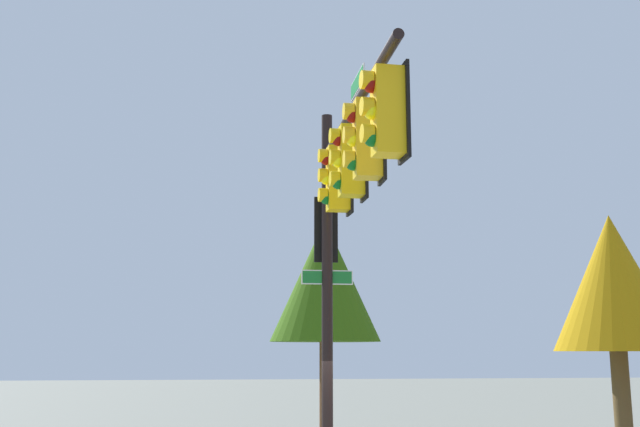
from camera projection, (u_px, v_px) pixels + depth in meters
The scene contains 3 objects.
signal_pole_assembly at pixel (343, 201), 11.65m from camera, with size 6.01×0.94×7.03m.
tree_near at pixel (325, 281), 19.87m from camera, with size 2.98×2.98×6.23m.
tree_mid at pixel (613, 284), 18.59m from camera, with size 3.12×3.12×6.14m.
Camera 1 is at (13.08, -1.85, 2.66)m, focal length 41.13 mm.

